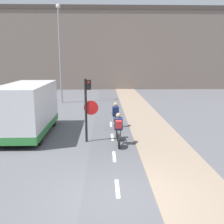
# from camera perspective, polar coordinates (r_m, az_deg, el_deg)

# --- Properties ---
(ground_plane) EXTENTS (120.00, 120.00, 0.00)m
(ground_plane) POSITION_cam_1_polar(r_m,az_deg,el_deg) (7.39, 1.45, -19.09)
(ground_plane) COLOR #5B5B60
(bike_lane) EXTENTS (2.04, 60.00, 0.02)m
(bike_lane) POSITION_cam_1_polar(r_m,az_deg,el_deg) (7.39, 1.45, -19.01)
(bike_lane) COLOR #56565B
(bike_lane) RESTS_ON ground_plane
(sidewalk_strip) EXTENTS (2.40, 60.00, 0.05)m
(sidewalk_strip) POSITION_cam_1_polar(r_m,az_deg,el_deg) (7.81, 18.80, -17.74)
(sidewalk_strip) COLOR gray
(sidewalk_strip) RESTS_ON ground_plane
(building_row_background) EXTENTS (60.00, 5.20, 10.15)m
(building_row_background) POSITION_cam_1_polar(r_m,az_deg,el_deg) (34.26, -1.12, 14.15)
(building_row_background) COLOR slate
(building_row_background) RESTS_ON ground_plane
(traffic_light_pole) EXTENTS (0.67, 0.25, 2.95)m
(traffic_light_pole) POSITION_cam_1_polar(r_m,az_deg,el_deg) (11.45, -5.58, 2.01)
(traffic_light_pole) COLOR black
(traffic_light_pole) RESTS_ON ground_plane
(street_lamp_far) EXTENTS (0.36, 0.36, 8.27)m
(street_lamp_far) POSITION_cam_1_polar(r_m,az_deg,el_deg) (22.45, -11.88, 14.62)
(street_lamp_far) COLOR gray
(street_lamp_far) RESTS_ON ground_plane
(cyclist_near) EXTENTS (0.46, 1.69, 1.47)m
(cyclist_near) POSITION_cam_1_polar(r_m,az_deg,el_deg) (11.24, 1.46, -4.05)
(cyclist_near) COLOR black
(cyclist_near) RESTS_ON ground_plane
(cyclist_far) EXTENTS (0.46, 1.62, 1.44)m
(cyclist_far) POSITION_cam_1_polar(r_m,az_deg,el_deg) (14.07, 0.82, -0.95)
(cyclist_far) COLOR black
(cyclist_far) RESTS_ON ground_plane
(van) EXTENTS (2.06, 4.90, 2.60)m
(van) POSITION_cam_1_polar(r_m,az_deg,el_deg) (13.34, -18.65, 0.40)
(van) COLOR silver
(van) RESTS_ON ground_plane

